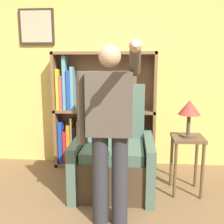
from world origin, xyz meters
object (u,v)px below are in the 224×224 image
bookcase (93,113)px  armchair (114,157)px  side_table (187,150)px  table_lamp (189,110)px  person_standing (110,127)px

bookcase → armchair: 0.86m
side_table → table_lamp: bearing=0.0°
armchair → side_table: armchair is taller
table_lamp → bookcase: bearing=148.5°
armchair → side_table: 0.86m
armchair → side_table: (0.84, -0.07, 0.13)m
bookcase → armchair: (0.36, -0.67, -0.40)m
table_lamp → side_table: bearing=0.0°
bookcase → side_table: size_ratio=2.44×
bookcase → person_standing: 1.47m
armchair → bookcase: bearing=118.0°
person_standing → table_lamp: (0.83, 0.68, 0.05)m
armchair → table_lamp: bearing=-4.5°
side_table → table_lamp: size_ratio=1.62×
person_standing → side_table: person_standing is taller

